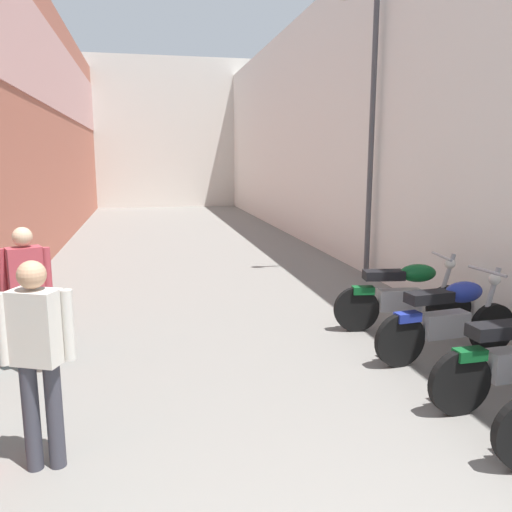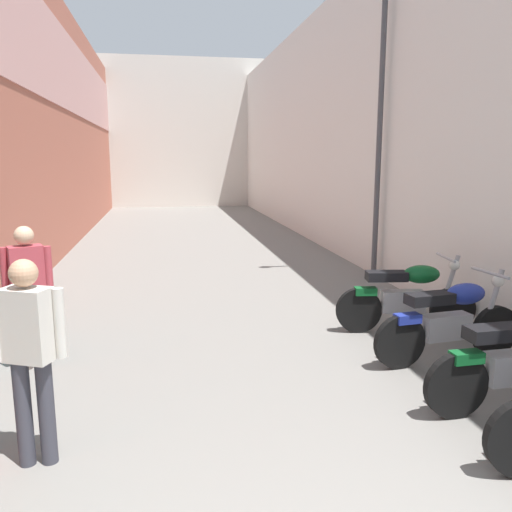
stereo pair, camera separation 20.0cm
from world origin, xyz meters
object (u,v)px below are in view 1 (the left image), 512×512
at_px(motorcycle_fifth, 404,294).
at_px(pedestrian_further_down, 27,289).
at_px(pedestrian_mid_alley, 38,350).
at_px(motorcycle_fourth, 449,317).
at_px(street_lamp, 368,119).

relative_size(motorcycle_fifth, pedestrian_further_down, 1.17).
bearing_deg(pedestrian_further_down, pedestrian_mid_alley, -76.52).
height_order(motorcycle_fifth, pedestrian_further_down, pedestrian_further_down).
distance_m(motorcycle_fourth, street_lamp, 4.76).
xyz_separation_m(motorcycle_fourth, pedestrian_mid_alley, (-4.10, -1.28, 0.42)).
bearing_deg(motorcycle_fifth, motorcycle_fourth, -90.00).
xyz_separation_m(motorcycle_fourth, street_lamp, (0.71, 4.02, 2.46)).
bearing_deg(motorcycle_fourth, street_lamp, 80.03).
height_order(motorcycle_fourth, street_lamp, street_lamp).
xyz_separation_m(pedestrian_mid_alley, pedestrian_further_down, (-0.46, 1.92, 0.00)).
distance_m(pedestrian_mid_alley, street_lamp, 7.44).
bearing_deg(motorcycle_fourth, pedestrian_further_down, 172.03).
height_order(pedestrian_further_down, street_lamp, street_lamp).
bearing_deg(motorcycle_fifth, pedestrian_mid_alley, -150.41).
distance_m(motorcycle_fourth, motorcycle_fifth, 1.05).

